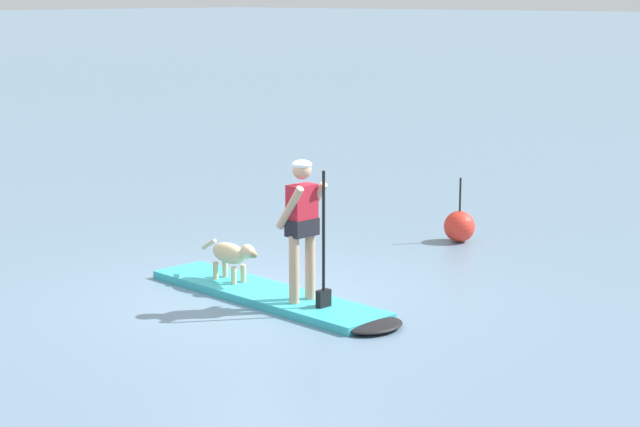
{
  "coord_description": "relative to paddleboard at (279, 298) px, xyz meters",
  "views": [
    {
      "loc": [
        8.8,
        -9.3,
        3.63
      ],
      "look_at": [
        0.0,
        1.0,
        0.9
      ],
      "focal_mm": 61.48,
      "sensor_mm": 36.0,
      "label": 1
    }
  ],
  "objects": [
    {
      "name": "dog",
      "position": [
        -0.86,
        0.07,
        0.39
      ],
      "size": [
        1.05,
        0.26,
        0.52
      ],
      "color": "#CCB78C",
      "rests_on": "paddleboard"
    },
    {
      "name": "person_paddler",
      "position": [
        0.41,
        -0.03,
        1.01
      ],
      "size": [
        0.62,
        0.5,
        1.67
      ],
      "color": "tan",
      "rests_on": "paddleboard"
    },
    {
      "name": "ground_plane",
      "position": [
        -0.23,
        0.02,
        -0.05
      ],
      "size": [
        400.0,
        400.0,
        0.0
      ],
      "primitive_type": "plane",
      "color": "slate"
    },
    {
      "name": "marker_buoy",
      "position": [
        -0.17,
        4.14,
        0.18
      ],
      "size": [
        0.46,
        0.46,
        0.96
      ],
      "color": "red",
      "rests_on": "ground_plane"
    },
    {
      "name": "paddleboard",
      "position": [
        0.0,
        0.0,
        0.0
      ],
      "size": [
        3.82,
        1.06,
        0.1
      ],
      "color": "#33B2BF",
      "rests_on": "ground_plane"
    }
  ]
}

